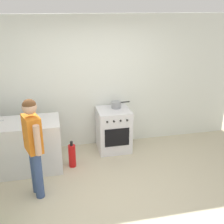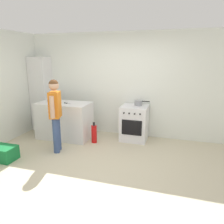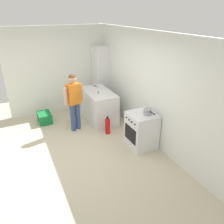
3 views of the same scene
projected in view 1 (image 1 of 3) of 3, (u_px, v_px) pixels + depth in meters
name	position (u px, v px, depth m)	size (l,w,h in m)	color
ground_plane	(114.00, 201.00, 4.21)	(8.00, 8.00, 0.00)	beige
back_wall	(92.00, 83.00, 5.52)	(6.00, 0.10, 2.60)	silver
counter_unit	(23.00, 146.00, 4.87)	(1.30, 0.70, 0.90)	silver
oven_left	(114.00, 130.00, 5.57)	(0.63, 0.62, 0.85)	silver
pot	(116.00, 105.00, 5.48)	(0.37, 0.19, 0.13)	gray
knife_paring	(27.00, 123.00, 4.69)	(0.21, 0.08, 0.01)	silver
person	(33.00, 141.00, 4.04)	(0.30, 0.55, 1.55)	#384C7A
fire_extinguisher	(72.00, 155.00, 5.03)	(0.13, 0.13, 0.50)	red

